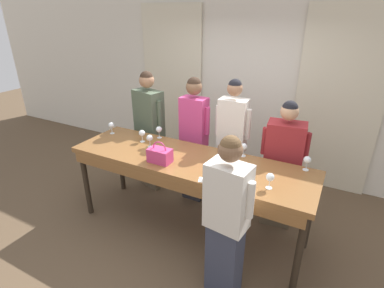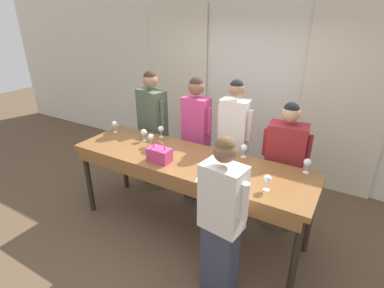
{
  "view_description": "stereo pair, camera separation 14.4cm",
  "coord_description": "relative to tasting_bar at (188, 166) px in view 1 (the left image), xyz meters",
  "views": [
    {
      "loc": [
        1.48,
        -2.71,
        2.57
      ],
      "look_at": [
        0.0,
        0.08,
        1.16
      ],
      "focal_mm": 28.0,
      "sensor_mm": 36.0,
      "label": 1
    },
    {
      "loc": [
        1.61,
        -2.64,
        2.57
      ],
      "look_at": [
        0.0,
        0.08,
        1.16
      ],
      "focal_mm": 28.0,
      "sensor_mm": 36.0,
      "label": 2
    }
  ],
  "objects": [
    {
      "name": "wine_glass_center_mid",
      "position": [
        -0.58,
        0.08,
        0.2
      ],
      "size": [
        0.08,
        0.08,
        0.16
      ],
      "color": "white",
      "rests_on": "tasting_bar"
    },
    {
      "name": "handbag",
      "position": [
        -0.25,
        -0.2,
        0.17
      ],
      "size": [
        0.26,
        0.16,
        0.25
      ],
      "color": "#C63870",
      "rests_on": "tasting_bar"
    },
    {
      "name": "guest_cream_sweater",
      "position": [
        0.28,
        0.68,
        0.04
      ],
      "size": [
        0.46,
        0.23,
        1.83
      ],
      "color": "#473833",
      "rests_on": "ground_plane"
    },
    {
      "name": "host_pouring",
      "position": [
        0.74,
        -0.62,
        -0.05
      ],
      "size": [
        0.49,
        0.28,
        1.67
      ],
      "color": "#383D51",
      "rests_on": "ground_plane"
    },
    {
      "name": "wine_glass_center_right",
      "position": [
        -0.76,
        0.17,
        0.2
      ],
      "size": [
        0.08,
        0.08,
        0.16
      ],
      "color": "white",
      "rests_on": "tasting_bar"
    },
    {
      "name": "wine_glass_back_left",
      "position": [
        0.54,
        0.38,
        0.2
      ],
      "size": [
        0.08,
        0.08,
        0.16
      ],
      "color": "white",
      "rests_on": "tasting_bar"
    },
    {
      "name": "tasting_bar",
      "position": [
        0.0,
        0.0,
        0.0
      ],
      "size": [
        2.88,
        0.85,
        1.01
      ],
      "color": "brown",
      "rests_on": "ground_plane"
    },
    {
      "name": "wine_glass_center_left",
      "position": [
        1.24,
        0.37,
        0.2
      ],
      "size": [
        0.08,
        0.08,
        0.16
      ],
      "color": "white",
      "rests_on": "tasting_bar"
    },
    {
      "name": "guest_pink_top",
      "position": [
        -0.28,
        0.68,
        0.04
      ],
      "size": [
        0.47,
        0.22,
        1.8
      ],
      "color": "#28282D",
      "rests_on": "ground_plane"
    },
    {
      "name": "wine_glass_front_right",
      "position": [
        -1.31,
        0.2,
        0.2
      ],
      "size": [
        0.08,
        0.08,
        0.16
      ],
      "color": "white",
      "rests_on": "tasting_bar"
    },
    {
      "name": "napkin",
      "position": [
        0.36,
        -0.33,
        0.09
      ],
      "size": [
        0.13,
        0.13,
        0.0
      ],
      "color": "white",
      "rests_on": "tasting_bar"
    },
    {
      "name": "wine_glass_front_mid",
      "position": [
        -0.64,
        0.38,
        0.2
      ],
      "size": [
        0.08,
        0.08,
        0.16
      ],
      "color": "white",
      "rests_on": "tasting_bar"
    },
    {
      "name": "guest_striped_shirt",
      "position": [
        0.94,
        0.68,
        -0.09
      ],
      "size": [
        0.56,
        0.33,
        1.65
      ],
      "color": "brown",
      "rests_on": "ground_plane"
    },
    {
      "name": "curtain_panel_right",
      "position": [
        1.38,
        1.94,
        0.43
      ],
      "size": [
        1.17,
        0.03,
        2.69
      ],
      "color": "beige",
      "rests_on": "ground_plane"
    },
    {
      "name": "guest_olive_jacket",
      "position": [
        -1.02,
        0.68,
        0.01
      ],
      "size": [
        0.55,
        0.34,
        1.81
      ],
      "color": "brown",
      "rests_on": "ground_plane"
    },
    {
      "name": "wine_bottle",
      "position": [
        0.45,
        -0.15,
        0.21
      ],
      "size": [
        0.08,
        0.08,
        0.33
      ],
      "color": "black",
      "rests_on": "tasting_bar"
    },
    {
      "name": "curtain_panel_left",
      "position": [
        -1.38,
        1.94,
        0.43
      ],
      "size": [
        1.17,
        0.03,
        2.69
      ],
      "color": "beige",
      "rests_on": "ground_plane"
    },
    {
      "name": "ground_plane",
      "position": [
        0.0,
        0.02,
        -0.92
      ],
      "size": [
        18.0,
        18.0,
        0.0
      ],
      "primitive_type": "plane",
      "color": "brown"
    },
    {
      "name": "wall_back",
      "position": [
        0.0,
        2.01,
        0.48
      ],
      "size": [
        12.0,
        0.06,
        2.8
      ],
      "color": "silver",
      "rests_on": "ground_plane"
    },
    {
      "name": "wine_glass_front_left",
      "position": [
        0.98,
        -0.17,
        0.2
      ],
      "size": [
        0.08,
        0.08,
        0.16
      ],
      "color": "white",
      "rests_on": "tasting_bar"
    }
  ]
}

